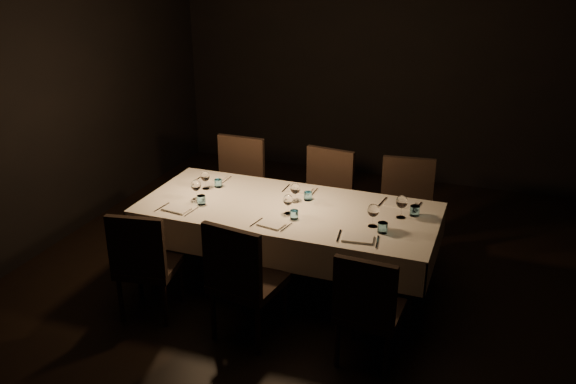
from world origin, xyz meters
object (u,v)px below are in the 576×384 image
(chair_near_right, at_px, (368,306))
(chair_far_center, at_px, (324,197))
(chair_near_left, at_px, (144,260))
(chair_near_center, at_px, (242,277))
(dining_table, at_px, (288,215))
(chair_far_right, at_px, (405,208))
(chair_far_left, at_px, (237,185))

(chair_near_right, relative_size, chair_far_center, 0.90)
(chair_near_left, distance_m, chair_near_right, 1.80)
(chair_near_center, bearing_deg, dining_table, -84.55)
(dining_table, height_order, chair_far_center, chair_far_center)
(dining_table, height_order, chair_far_right, chair_far_right)
(chair_near_right, bearing_deg, dining_table, -40.46)
(chair_far_center, bearing_deg, chair_near_center, -87.48)
(chair_near_left, distance_m, chair_far_right, 2.42)
(chair_far_center, bearing_deg, chair_near_right, -56.17)
(chair_near_right, xyz_separation_m, chair_far_left, (-1.74, 1.61, 0.06))
(chair_near_center, distance_m, chair_far_center, 1.65)
(chair_near_left, relative_size, chair_far_center, 0.94)
(dining_table, xyz_separation_m, chair_near_right, (0.91, -0.85, -0.18))
(chair_near_left, distance_m, chair_far_center, 1.91)
(chair_far_left, bearing_deg, chair_near_center, -63.69)
(chair_far_left, distance_m, chair_far_right, 1.71)
(chair_near_center, height_order, chair_near_right, chair_near_center)
(chair_far_right, bearing_deg, dining_table, -144.48)
(dining_table, xyz_separation_m, chair_far_right, (0.87, 0.80, -0.14))
(chair_near_left, height_order, chair_far_right, chair_far_right)
(chair_near_right, bearing_deg, chair_far_right, -85.93)
(chair_far_center, bearing_deg, chair_far_left, -171.73)
(chair_near_left, xyz_separation_m, chair_far_left, (0.06, 1.62, 0.04))
(chair_near_left, xyz_separation_m, chair_near_right, (1.80, 0.01, -0.02))
(chair_far_right, bearing_deg, chair_far_center, 174.47)
(chair_near_left, height_order, chair_far_left, chair_far_left)
(chair_near_center, distance_m, chair_far_left, 1.81)
(chair_far_left, bearing_deg, dining_table, -41.92)
(chair_near_center, height_order, chair_far_left, chair_far_left)
(dining_table, relative_size, chair_far_right, 2.51)
(chair_near_left, relative_size, chair_far_left, 0.92)
(dining_table, bearing_deg, chair_far_center, 83.60)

